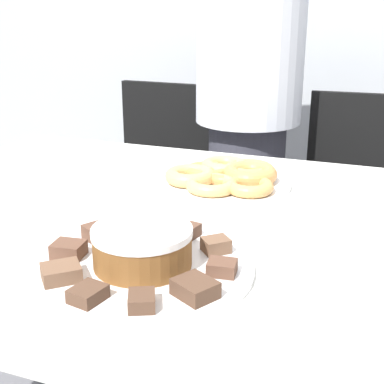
# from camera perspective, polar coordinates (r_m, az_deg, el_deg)

# --- Properties ---
(table) EXTENTS (1.41, 1.04, 0.74)m
(table) POSITION_cam_1_polar(r_m,az_deg,el_deg) (1.17, -2.86, -6.14)
(table) COLOR silver
(table) RESTS_ON ground_plane
(person_standing) EXTENTS (0.38, 0.38, 1.55)m
(person_standing) POSITION_cam_1_polar(r_m,az_deg,el_deg) (1.95, 6.01, 8.71)
(person_standing) COLOR #383842
(person_standing) RESTS_ON ground_plane
(office_chair_left) EXTENTS (0.46, 0.46, 0.86)m
(office_chair_left) POSITION_cam_1_polar(r_m,az_deg,el_deg) (2.22, -4.27, -0.83)
(office_chair_left) COLOR black
(office_chair_left) RESTS_ON ground_plane
(office_chair_right) EXTENTS (0.46, 0.46, 0.86)m
(office_chair_right) POSITION_cam_1_polar(r_m,az_deg,el_deg) (2.03, 16.87, -3.53)
(office_chair_right) COLOR black
(office_chair_right) RESTS_ON ground_plane
(plate_cake) EXTENTS (0.37, 0.37, 0.01)m
(plate_cake) POSITION_cam_1_polar(r_m,az_deg,el_deg) (0.90, -5.24, -8.01)
(plate_cake) COLOR white
(plate_cake) RESTS_ON table
(plate_donuts) EXTENTS (0.32, 0.32, 0.01)m
(plate_donuts) POSITION_cam_1_polar(r_m,az_deg,el_deg) (1.32, 3.56, 0.95)
(plate_donuts) COLOR white
(plate_donuts) RESTS_ON table
(frosted_cake) EXTENTS (0.17, 0.17, 0.07)m
(frosted_cake) POSITION_cam_1_polar(r_m,az_deg,el_deg) (0.88, -5.32, -5.82)
(frosted_cake) COLOR brown
(frosted_cake) RESTS_ON plate_cake
(lamington_0) EXTENTS (0.08, 0.07, 0.03)m
(lamington_0) POSITION_cam_1_polar(r_m,az_deg,el_deg) (0.80, 0.34, -10.25)
(lamington_0) COLOR #513828
(lamington_0) RESTS_ON plate_cake
(lamington_1) EXTENTS (0.05, 0.04, 0.02)m
(lamington_1) POSITION_cam_1_polar(r_m,az_deg,el_deg) (0.86, 3.22, -8.05)
(lamington_1) COLOR brown
(lamington_1) RESTS_ON plate_cake
(lamington_2) EXTENTS (0.06, 0.06, 0.02)m
(lamington_2) POSITION_cam_1_polar(r_m,az_deg,el_deg) (0.94, 2.57, -5.67)
(lamington_2) COLOR brown
(lamington_2) RESTS_ON plate_cake
(lamington_3) EXTENTS (0.05, 0.06, 0.02)m
(lamington_3) POSITION_cam_1_polar(r_m,az_deg,el_deg) (0.99, -0.67, -4.19)
(lamington_3) COLOR brown
(lamington_3) RESTS_ON plate_cake
(lamington_4) EXTENTS (0.07, 0.07, 0.02)m
(lamington_4) POSITION_cam_1_polar(r_m,az_deg,el_deg) (1.02, -5.19, -3.82)
(lamington_4) COLOR #513828
(lamington_4) RESTS_ON plate_cake
(lamington_5) EXTENTS (0.07, 0.07, 0.03)m
(lamington_5) POSITION_cam_1_polar(r_m,az_deg,el_deg) (1.00, -9.73, -4.32)
(lamington_5) COLOR brown
(lamington_5) RESTS_ON plate_cake
(lamington_6) EXTENTS (0.06, 0.05, 0.03)m
(lamington_6) POSITION_cam_1_polar(r_m,az_deg,el_deg) (0.94, -13.02, -6.00)
(lamington_6) COLOR brown
(lamington_6) RESTS_ON plate_cake
(lamington_7) EXTENTS (0.08, 0.08, 0.02)m
(lamington_7) POSITION_cam_1_polar(r_m,az_deg,el_deg) (0.87, -13.78, -8.34)
(lamington_7) COLOR brown
(lamington_7) RESTS_ON plate_cake
(lamington_8) EXTENTS (0.05, 0.06, 0.02)m
(lamington_8) POSITION_cam_1_polar(r_m,az_deg,el_deg) (0.81, -11.05, -10.62)
(lamington_8) COLOR #513828
(lamington_8) RESTS_ON plate_cake
(lamington_9) EXTENTS (0.05, 0.06, 0.02)m
(lamington_9) POSITION_cam_1_polar(r_m,az_deg,el_deg) (0.78, -5.39, -11.47)
(lamington_9) COLOR #513828
(lamington_9) RESTS_ON plate_cake
(donut_0) EXTENTS (0.11, 0.11, 0.03)m
(donut_0) POSITION_cam_1_polar(r_m,az_deg,el_deg) (1.31, 3.57, 1.74)
(donut_0) COLOR #C68447
(donut_0) RESTS_ON plate_donuts
(donut_1) EXTENTS (0.11, 0.11, 0.03)m
(donut_1) POSITION_cam_1_polar(r_m,az_deg,el_deg) (1.34, 1.57, 2.22)
(donut_1) COLOR #C68447
(donut_1) RESTS_ON plate_donuts
(donut_2) EXTENTS (0.12, 0.12, 0.03)m
(donut_2) POSITION_cam_1_polar(r_m,az_deg,el_deg) (1.30, -0.22, 1.73)
(donut_2) COLOR #E5AD66
(donut_2) RESTS_ON plate_donuts
(donut_3) EXTENTS (0.12, 0.12, 0.03)m
(donut_3) POSITION_cam_1_polar(r_m,az_deg,el_deg) (1.24, 2.10, 0.76)
(donut_3) COLOR #E5AD66
(donut_3) RESTS_ON plate_donuts
(donut_4) EXTENTS (0.11, 0.11, 0.03)m
(donut_4) POSITION_cam_1_polar(r_m,az_deg,el_deg) (1.24, 6.14, 0.60)
(donut_4) COLOR tan
(donut_4) RESTS_ON plate_donuts
(donut_5) EXTENTS (0.13, 0.13, 0.04)m
(donut_5) POSITION_cam_1_polar(r_m,az_deg,el_deg) (1.31, 6.20, 1.92)
(donut_5) COLOR #D18E4C
(donut_5) RESTS_ON plate_donuts
(donut_6) EXTENTS (0.13, 0.13, 0.03)m
(donut_6) POSITION_cam_1_polar(r_m,az_deg,el_deg) (1.35, 6.12, 2.35)
(donut_6) COLOR tan
(donut_6) RESTS_ON plate_donuts
(donut_7) EXTENTS (0.12, 0.12, 0.04)m
(donut_7) POSITION_cam_1_polar(r_m,az_deg,el_deg) (1.37, 3.45, 2.74)
(donut_7) COLOR #E5AD66
(donut_7) RESTS_ON plate_donuts
(napkin) EXTENTS (0.13, 0.12, 0.01)m
(napkin) POSITION_cam_1_polar(r_m,az_deg,el_deg) (1.48, -18.16, 2.05)
(napkin) COLOR white
(napkin) RESTS_ON table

